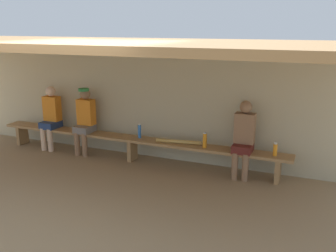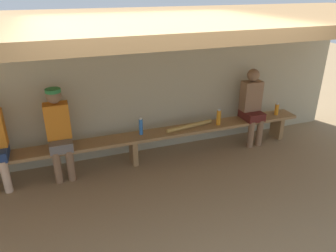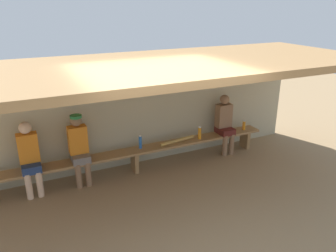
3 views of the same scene
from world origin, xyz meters
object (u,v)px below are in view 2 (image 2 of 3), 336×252
Objects in this scene: water_bottle_orange at (141,126)px; baseball_bat at (190,126)px; player_middle at (59,130)px; water_bottle_clear at (277,109)px; water_bottle_green at (219,117)px; bench at (133,141)px; player_leftmost at (252,104)px.

water_bottle_orange is 0.33× the size of baseball_bat.
player_middle reaches higher than baseball_bat.
water_bottle_clear is (3.75, -0.01, -0.18)m from player_middle.
water_bottle_green is 0.52m from baseball_bat.
bench is 0.97m from baseball_bat.
player_leftmost is at bearing 179.04° from water_bottle_clear.
player_middle is 3.22m from player_leftmost.
player_leftmost is (2.15, 0.00, 0.34)m from bench.
water_bottle_orange is at bearing 168.37° from baseball_bat.
water_bottle_clear reaches higher than bench.
player_leftmost reaches higher than water_bottle_orange.
player_leftmost reaches higher than water_bottle_clear.
player_middle is at bearing 170.89° from baseball_bat.
bench is at bearing -179.92° from player_leftmost.
bench is at bearing 178.25° from water_bottle_green.
water_bottle_green is at bearing -14.07° from baseball_bat.
water_bottle_green is at bearing -178.14° from water_bottle_clear.
baseball_bat is (-1.18, -0.00, -0.24)m from player_leftmost.
bench is 7.03× the size of baseball_bat.
player_middle reaches higher than water_bottle_green.
water_bottle_clear is 1.72m from baseball_bat.
baseball_bat is (0.82, -0.04, -0.10)m from water_bottle_orange.
baseball_bat is (-1.71, 0.01, -0.07)m from water_bottle_clear.
bench is 2.18m from player_leftmost.
water_bottle_orange is at bearing 179.02° from player_leftmost.
water_bottle_orange is (-2.53, 0.04, 0.03)m from water_bottle_clear.
player_middle is (-1.07, 0.00, 0.36)m from bench.
player_middle is 6.02× the size of water_bottle_clear.
player_middle is 2.05m from baseball_bat.
water_bottle_orange is 1.33m from water_bottle_green.
player_leftmost is 0.56m from water_bottle_clear.
water_bottle_green is at bearing -1.09° from player_middle.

